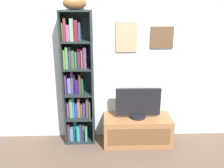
{
  "coord_description": "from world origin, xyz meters",
  "views": [
    {
      "loc": [
        -0.17,
        -2.14,
        1.89
      ],
      "look_at": [
        -0.08,
        0.85,
        0.88
      ],
      "focal_mm": 39.47,
      "sensor_mm": 36.0,
      "label": 1
    }
  ],
  "objects": [
    {
      "name": "back_wall",
      "position": [
        0.0,
        1.13,
        1.28
      ],
      "size": [
        4.8,
        0.08,
        2.56
      ],
      "color": "silver",
      "rests_on": "ground"
    },
    {
      "name": "football",
      "position": [
        -0.52,
        0.97,
        1.87
      ],
      "size": [
        0.34,
        0.26,
        0.16
      ],
      "primitive_type": "ellipsoid",
      "rotation": [
        0.0,
        0.0,
        0.39
      ],
      "color": "brown",
      "rests_on": "bookshelf"
    },
    {
      "name": "tv_stand",
      "position": [
        0.27,
        0.89,
        0.19
      ],
      "size": [
        0.93,
        0.41,
        0.38
      ],
      "color": "#9B663E",
      "rests_on": "ground"
    },
    {
      "name": "television",
      "position": [
        0.27,
        0.89,
        0.58
      ],
      "size": [
        0.6,
        0.22,
        0.42
      ],
      "color": "black",
      "rests_on": "tv_stand"
    },
    {
      "name": "bookshelf",
      "position": [
        -0.54,
        1.0,
        0.86
      ],
      "size": [
        0.4,
        0.26,
        1.79
      ],
      "color": "#1F2A2A",
      "rests_on": "ground"
    }
  ]
}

